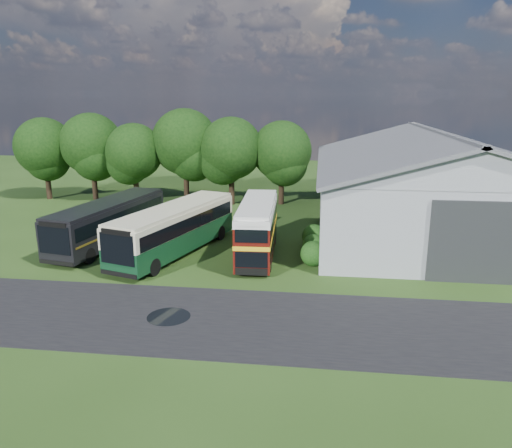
# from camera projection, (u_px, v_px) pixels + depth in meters

# --- Properties ---
(ground) EXTENTS (120.00, 120.00, 0.00)m
(ground) POSITION_uv_depth(u_px,v_px,m) (210.00, 296.00, 27.95)
(ground) COLOR #213B12
(ground) RESTS_ON ground
(asphalt_road) EXTENTS (60.00, 8.00, 0.02)m
(asphalt_road) POSITION_uv_depth(u_px,v_px,m) (257.00, 322.00, 24.70)
(asphalt_road) COLOR black
(asphalt_road) RESTS_ON ground
(puddle) EXTENTS (2.20, 2.20, 0.01)m
(puddle) POSITION_uv_depth(u_px,v_px,m) (169.00, 317.00, 25.26)
(puddle) COLOR black
(puddle) RESTS_ON ground
(storage_shed) EXTENTS (18.80, 24.80, 8.15)m
(storage_shed) POSITION_uv_depth(u_px,v_px,m) (433.00, 181.00, 40.38)
(storage_shed) COLOR gray
(storage_shed) RESTS_ON ground
(tree_far_left) EXTENTS (6.12, 6.12, 8.64)m
(tree_far_left) POSITION_uv_depth(u_px,v_px,m) (44.00, 147.00, 52.43)
(tree_far_left) COLOR black
(tree_far_left) RESTS_ON ground
(tree_left_a) EXTENTS (6.46, 6.46, 9.12)m
(tree_left_a) POSITION_uv_depth(u_px,v_px,m) (91.00, 144.00, 52.21)
(tree_left_a) COLOR black
(tree_left_a) RESTS_ON ground
(tree_left_b) EXTENTS (5.78, 5.78, 8.16)m
(tree_left_b) POSITION_uv_depth(u_px,v_px,m) (134.00, 152.00, 50.79)
(tree_left_b) COLOR black
(tree_left_b) RESTS_ON ground
(tree_mid) EXTENTS (6.80, 6.80, 9.60)m
(tree_mid) POSITION_uv_depth(u_px,v_px,m) (185.00, 142.00, 51.18)
(tree_mid) COLOR black
(tree_mid) RESTS_ON ground
(tree_right_a) EXTENTS (6.26, 6.26, 8.83)m
(tree_right_a) POSITION_uv_depth(u_px,v_px,m) (231.00, 149.00, 49.73)
(tree_right_a) COLOR black
(tree_right_a) RESTS_ON ground
(tree_right_b) EXTENTS (5.98, 5.98, 8.45)m
(tree_right_b) POSITION_uv_depth(u_px,v_px,m) (282.00, 151.00, 49.94)
(tree_right_b) COLOR black
(tree_right_b) RESTS_ON ground
(shrub_front) EXTENTS (1.70, 1.70, 1.70)m
(shrub_front) POSITION_uv_depth(u_px,v_px,m) (313.00, 265.00, 33.01)
(shrub_front) COLOR #194714
(shrub_front) RESTS_ON ground
(shrub_mid) EXTENTS (1.60, 1.60, 1.60)m
(shrub_mid) POSITION_uv_depth(u_px,v_px,m) (313.00, 255.00, 34.93)
(shrub_mid) COLOR #194714
(shrub_mid) RESTS_ON ground
(shrub_back) EXTENTS (1.80, 1.80, 1.80)m
(shrub_back) POSITION_uv_depth(u_px,v_px,m) (314.00, 247.00, 36.85)
(shrub_back) COLOR #194714
(shrub_back) RESTS_ON ground
(bus_green_single) EXTENTS (6.31, 12.60, 3.39)m
(bus_green_single) POSITION_uv_depth(u_px,v_px,m) (175.00, 229.00, 34.91)
(bus_green_single) COLOR black
(bus_green_single) RESTS_ON ground
(bus_maroon_double) EXTENTS (2.69, 9.12, 3.88)m
(bus_maroon_double) POSITION_uv_depth(u_px,v_px,m) (257.00, 229.00, 34.24)
(bus_maroon_double) COLOR black
(bus_maroon_double) RESTS_ON ground
(bus_dark_single) EXTENTS (4.93, 12.22, 3.29)m
(bus_dark_single) POSITION_uv_depth(u_px,v_px,m) (109.00, 222.00, 37.03)
(bus_dark_single) COLOR black
(bus_dark_single) RESTS_ON ground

